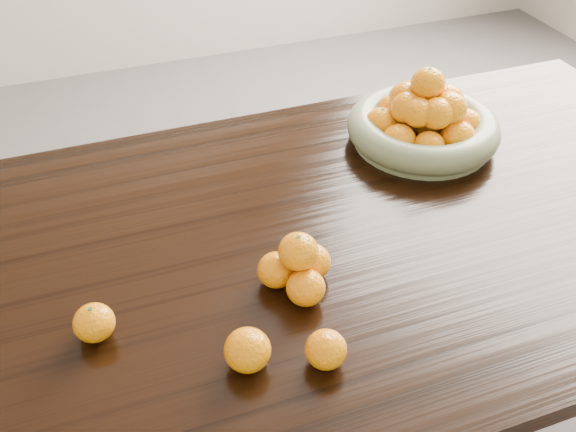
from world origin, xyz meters
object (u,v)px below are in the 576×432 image
object	(u,v)px
loose_orange_0	(94,323)
fruit_bowl	(424,122)
dining_table	(307,269)
orange_pyramid	(298,267)

from	to	relation	value
loose_orange_0	fruit_bowl	bearing A→B (deg)	23.52
dining_table	fruit_bowl	bearing A→B (deg)	31.27
fruit_bowl	orange_pyramid	size ratio (longest dim) A/B	2.62
dining_table	loose_orange_0	world-z (taller)	loose_orange_0
orange_pyramid	dining_table	bearing A→B (deg)	61.31
loose_orange_0	dining_table	bearing A→B (deg)	15.58
orange_pyramid	loose_orange_0	size ratio (longest dim) A/B	1.99
fruit_bowl	orange_pyramid	distance (m)	0.57
dining_table	fruit_bowl	size ratio (longest dim) A/B	5.57
orange_pyramid	fruit_bowl	bearing A→B (deg)	38.25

